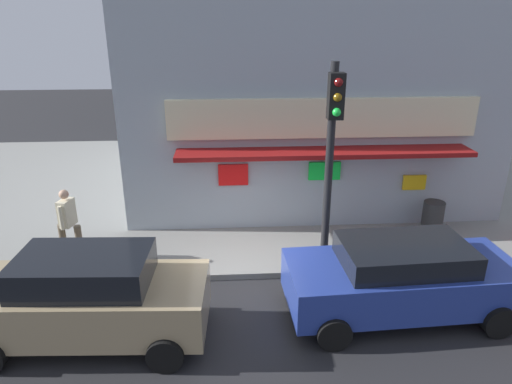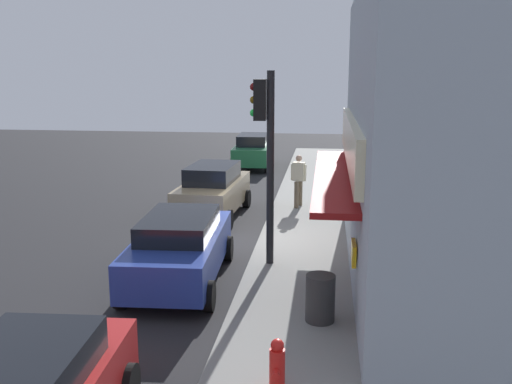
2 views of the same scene
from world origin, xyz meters
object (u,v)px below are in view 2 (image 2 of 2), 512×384
Objects in this scene: traffic_light at (266,142)px; trash_can at (320,298)px; fire_hydrant at (277,366)px; parked_car_blue at (180,247)px; pedestrian at (299,178)px; parked_car_green at (253,150)px; parked_car_tan at (213,190)px.

traffic_light reaches higher than trash_can.
trash_can is (-2.49, 0.59, 0.06)m from fire_hydrant.
fire_hydrant is at bearing 30.20° from parked_car_blue.
trash_can is at bearing 5.52° from pedestrian.
parked_car_green reaches higher than fire_hydrant.
fire_hydrant is at bearing 16.29° from parked_car_tan.
pedestrian reaches higher than parked_car_tan.
parked_car_blue is 1.06× the size of parked_car_tan.
parked_car_green is at bearing -178.56° from parked_car_blue.
traffic_light is 2.57× the size of pedestrian.
fire_hydrant is 10.96m from parked_car_tan.
parked_car_tan is (1.18, -2.78, -0.25)m from pedestrian.
parked_car_blue is at bearing -18.18° from pedestrian.
pedestrian is at bearing 112.98° from parked_car_tan.
pedestrian is at bearing -178.55° from fire_hydrant.
traffic_light is 6.30m from fire_hydrant.
fire_hydrant is 0.18× the size of parked_car_blue.
trash_can is 0.21× the size of parked_car_tan.
traffic_light reaches higher than parked_car_green.
fire_hydrant is at bearing -13.41° from trash_can.
traffic_light is 1.08× the size of parked_car_green.
parked_car_tan reaches higher than parked_car_green.
parked_car_blue reaches higher than fire_hydrant.
trash_can is 18.41m from parked_car_green.
parked_car_green is (-14.86, -2.25, -2.29)m from traffic_light.
parked_car_blue reaches higher than trash_can.
fire_hydrant is 11.71m from pedestrian.
parked_car_blue is at bearing -122.37° from trash_can.
parked_car_green is at bearing -162.73° from pedestrian.
parked_car_tan reaches higher than trash_can.
pedestrian reaches higher than fire_hydrant.
pedestrian reaches higher than trash_can.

